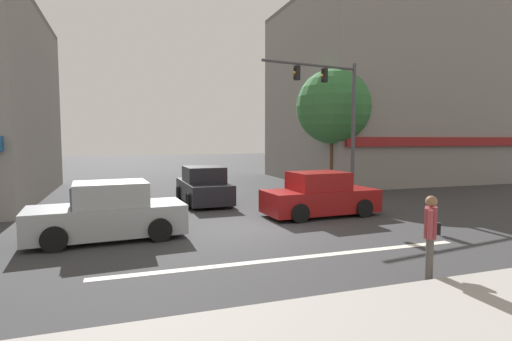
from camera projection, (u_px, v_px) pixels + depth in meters
ground_plane at (248, 227)px, 12.52m from camera, size 120.00×120.00×0.00m
lane_marking_stripe at (295, 258)px, 9.22m from camera, size 9.00×0.24×0.01m
building_right_corner at (384, 94)px, 27.56m from camera, size 13.51×11.22×11.66m
street_tree at (333, 107)px, 20.99m from camera, size 3.93×3.93×6.41m
traffic_light_mast at (337, 107)px, 18.02m from camera, size 4.85×0.82×6.20m
sedan_parked_curbside at (320, 196)px, 14.30m from camera, size 4.18×2.03×1.58m
sedan_crossing_rightbound at (108, 214)px, 10.94m from camera, size 4.21×2.11×1.58m
sedan_approaching_near at (204, 187)px, 17.09m from camera, size 1.93×4.12×1.58m
pedestrian_foreground_with_bag at (431, 232)px, 7.71m from camera, size 0.61×0.56×1.67m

